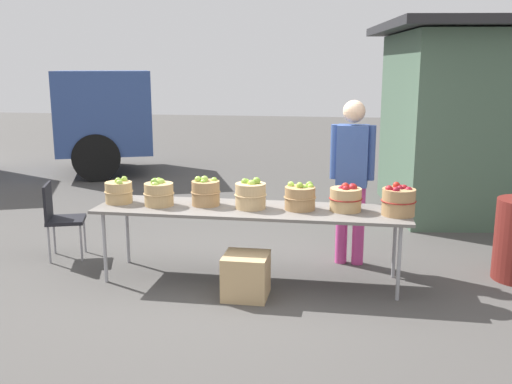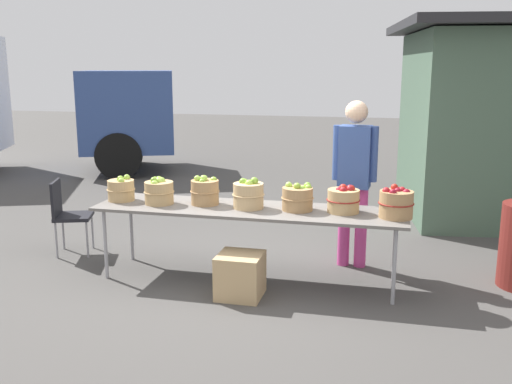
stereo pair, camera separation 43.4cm
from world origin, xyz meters
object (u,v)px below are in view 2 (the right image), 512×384
object	(u,v)px
apple_basket_red_0	(344,200)
produce_crate	(240,275)
apple_basket_green_1	(159,192)
apple_basket_red_1	(396,203)
apple_basket_green_2	(205,191)
apple_basket_green_4	(298,198)
folding_chair	(67,211)
vendor_adult	(354,171)
apple_basket_green_3	(248,195)
market_table	(249,211)
apple_basket_green_0	(121,190)

from	to	relation	value
apple_basket_red_0	produce_crate	size ratio (longest dim) A/B	0.79
apple_basket_green_1	apple_basket_red_1	xyz separation A→B (m)	(2.36, -0.00, 0.01)
apple_basket_green_2	apple_basket_red_1	size ratio (longest dim) A/B	0.92
apple_basket_green_4	produce_crate	xyz separation A→B (m)	(-0.46, -0.48, -0.67)
apple_basket_green_1	folding_chair	bearing A→B (deg)	164.26
apple_basket_red_0	vendor_adult	bearing A→B (deg)	85.34
apple_basket_green_1	folding_chair	size ratio (longest dim) A/B	0.36
apple_basket_green_3	vendor_adult	world-z (taller)	vendor_adult
apple_basket_red_1	vendor_adult	world-z (taller)	vendor_adult
market_table	apple_basket_green_4	size ratio (longest dim) A/B	9.72
folding_chair	apple_basket_red_1	bearing A→B (deg)	-115.01
apple_basket_green_0	apple_basket_green_4	xyz separation A→B (m)	(1.87, 0.02, 0.01)
apple_basket_green_4	produce_crate	bearing A→B (deg)	-133.61
produce_crate	apple_basket_red_1	bearing A→B (deg)	16.33
vendor_adult	apple_basket_green_2	bearing A→B (deg)	27.42
apple_basket_green_2	vendor_adult	size ratio (longest dim) A/B	0.17
apple_basket_green_0	vendor_adult	world-z (taller)	vendor_adult
apple_basket_green_2	apple_basket_red_1	xyz separation A→B (m)	(1.89, -0.09, 0.00)
vendor_adult	produce_crate	distance (m)	1.70
market_table	folding_chair	size ratio (longest dim) A/B	3.60
market_table	apple_basket_green_1	xyz separation A→B (m)	(-0.94, -0.04, 0.16)
apple_basket_green_4	vendor_adult	distance (m)	0.83
apple_basket_green_1	apple_basket_green_4	size ratio (longest dim) A/B	0.98
apple_basket_green_4	folding_chair	world-z (taller)	apple_basket_green_4
apple_basket_green_2	produce_crate	size ratio (longest dim) A/B	0.74
apple_basket_red_1	folding_chair	distance (m)	3.70
apple_basket_green_3	vendor_adult	distance (m)	1.21
apple_basket_red_1	apple_basket_green_0	bearing A→B (deg)	178.98
apple_basket_green_1	market_table	bearing A→B (deg)	2.23
apple_basket_red_0	apple_basket_red_1	xyz separation A→B (m)	(0.49, -0.09, 0.01)
apple_basket_green_1	folding_chair	xyz separation A→B (m)	(-1.30, 0.37, -0.37)
apple_basket_green_4	vendor_adult	bearing A→B (deg)	52.61
apple_basket_green_0	apple_basket_green_1	bearing A→B (deg)	-6.02
vendor_adult	apple_basket_green_3	bearing A→B (deg)	38.92
apple_basket_red_0	vendor_adult	world-z (taller)	vendor_adult
market_table	apple_basket_red_0	xyz separation A→B (m)	(0.93, 0.05, 0.16)
market_table	apple_basket_red_1	bearing A→B (deg)	-1.59
market_table	vendor_adult	xyz separation A→B (m)	(0.98, 0.68, 0.33)
apple_basket_green_2	vendor_adult	bearing A→B (deg)	23.25
apple_basket_green_1	apple_basket_green_4	xyz separation A→B (m)	(1.42, 0.07, -0.00)
vendor_adult	produce_crate	size ratio (longest dim) A/B	4.32
produce_crate	apple_basket_green_3	bearing A→B (deg)	94.40
apple_basket_green_4	vendor_adult	world-z (taller)	vendor_adult
apple_basket_green_3	apple_basket_red_1	size ratio (longest dim) A/B	0.97
apple_basket_red_0	vendor_adult	xyz separation A→B (m)	(0.05, 0.63, 0.18)
apple_basket_green_1	apple_basket_red_0	world-z (taller)	apple_basket_green_1
apple_basket_green_4	apple_basket_green_0	bearing A→B (deg)	-179.35
vendor_adult	apple_basket_red_0	bearing A→B (deg)	89.51
market_table	apple_basket_green_3	world-z (taller)	apple_basket_green_3
apple_basket_green_3	apple_basket_green_2	bearing A→B (deg)	172.92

